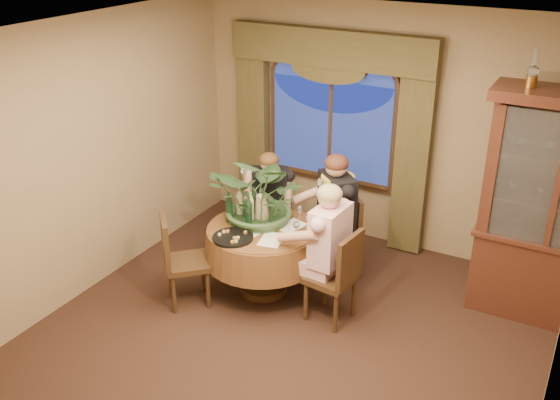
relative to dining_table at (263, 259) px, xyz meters
The scene contains 33 objects.
floor 1.07m from the dining_table, 53.79° to the right, with size 5.00×5.00×0.00m, color black.
wall_back 2.06m from the dining_table, 70.60° to the left, with size 4.50×4.50×0.00m, color #897452.
ceiling 2.63m from the dining_table, 53.79° to the right, with size 5.00×5.00×0.00m, color white.
window 1.86m from the dining_table, 90.20° to the left, with size 1.62×0.10×1.32m, color navy, non-canonical shape.
arched_transom 2.35m from the dining_table, 90.20° to the left, with size 1.60×0.06×0.44m, color navy, non-canonical shape.
drapery_left 2.04m from the dining_table, 123.44° to the left, with size 0.38×0.14×2.32m, color #413B1D.
drapery_right 2.04m from the dining_table, 56.84° to the left, with size 0.38×0.14×2.32m, color #413B1D.
swag_valance 2.45m from the dining_table, 90.21° to the left, with size 2.45×0.16×0.42m, color #413B1D, non-canonical shape.
dining_table is the anchor object (origin of this frame).
china_cabinet 2.85m from the dining_table, 19.99° to the left, with size 1.39×0.55×2.26m, color #371912.
oil_lamp_left 3.14m from the dining_table, 23.21° to the left, with size 0.11×0.11×0.34m, color #A5722D, non-canonical shape.
chair_right 0.83m from the dining_table, ahead, with size 0.42×0.42×0.96m, color black.
chair_back_right 0.80m from the dining_table, 46.97° to the left, with size 0.42×0.42×0.96m, color black.
chair_back 0.81m from the dining_table, 112.78° to the left, with size 0.42×0.42×0.96m, color black.
chair_front_left 0.79m from the dining_table, 136.66° to the right, with size 0.42×0.42×0.96m, color black.
person_pink 0.84m from the dining_table, ahead, with size 0.50×0.46×1.40m, color beige, non-canonical shape.
person_back 0.80m from the dining_table, 114.40° to the left, with size 0.46×0.42×1.28m, color black, non-canonical shape.
person_scarf 0.88m from the dining_table, 47.62° to the left, with size 0.52×0.47×1.44m, color black, non-canonical shape.
stoneware_vase 0.54m from the dining_table, 123.39° to the left, with size 0.15×0.15×0.28m, color tan, non-canonical shape.
centerpiece_plant 1.03m from the dining_table, 115.08° to the left, with size 1.03×1.15×0.90m, color #355A32.
olive_bowl 0.40m from the dining_table, 22.35° to the right, with size 0.14×0.14×0.04m, color #495C31.
cheese_platter 0.54m from the dining_table, 111.48° to the right, with size 0.40×0.40×0.02m, color black.
wine_bottle_0 0.56m from the dining_table, 161.26° to the right, with size 0.07×0.07×0.33m, color black.
wine_bottle_1 0.57m from the dining_table, 164.52° to the left, with size 0.07×0.07×0.33m, color tan.
wine_bottle_2 0.61m from the dining_table, 139.24° to the left, with size 0.07×0.07×0.33m, color black.
wine_bottle_3 0.65m from the dining_table, behind, with size 0.07×0.07×0.33m, color black.
wine_bottle_4 0.64m from the dining_table, 164.57° to the left, with size 0.07×0.07×0.33m, color tan.
tasting_paper_0 0.47m from the dining_table, 42.23° to the right, with size 0.21×0.30×0.00m, color white.
tasting_paper_1 0.47m from the dining_table, 33.87° to the left, with size 0.21×0.30×0.00m, color white.
tasting_paper_2 0.46m from the dining_table, 106.90° to the right, with size 0.21×0.30×0.00m, color white.
wine_glass_person_pink 0.61m from the dining_table, ahead, with size 0.07×0.07×0.18m, color silver, non-canonical shape.
wine_glass_person_back 0.61m from the dining_table, 114.40° to the left, with size 0.07×0.07×0.18m, color silver, non-canonical shape.
wine_glass_person_scarf 0.61m from the dining_table, 47.62° to the left, with size 0.07×0.07×0.18m, color silver, non-canonical shape.
Camera 1 is at (2.25, -4.01, 3.66)m, focal length 40.00 mm.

